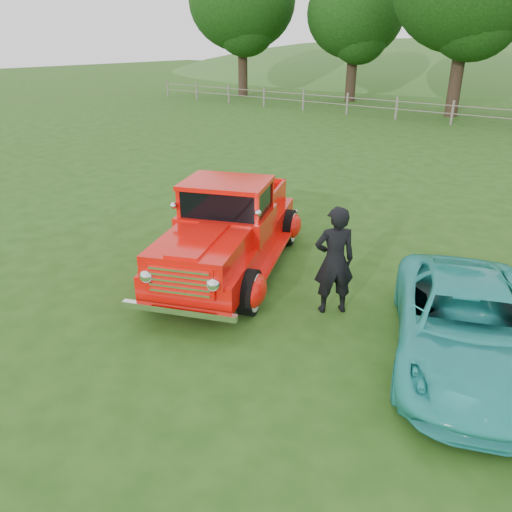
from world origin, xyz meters
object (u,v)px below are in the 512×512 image
Objects in this scene: tree_mid_west at (356,13)px; teal_sedan at (466,325)px; man at (334,261)px; tree_far_west at (242,1)px; red_pickup at (229,231)px.

tree_mid_west reaches higher than teal_sedan.
man is (13.69, -26.37, -4.65)m from tree_mid_west.
man reaches higher than teal_sedan.
tree_far_west is at bearing -165.96° from tree_mid_west.
tree_far_west is 34.65m from teal_sedan.
teal_sedan is (4.48, -0.28, -0.24)m from red_pickup.
tree_far_west is 31.48m from red_pickup.
tree_mid_west is at bearing -107.53° from man.
man is at bearing -27.23° from red_pickup.
tree_far_west is 1.17× the size of tree_mid_west.
tree_far_west is at bearing 111.78° from teal_sedan.
red_pickup is at bearing -49.47° from man.
tree_far_west is 8.30m from tree_mid_west.
tree_mid_west is 2.12× the size of teal_sedan.
tree_far_west is 5.52× the size of man.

